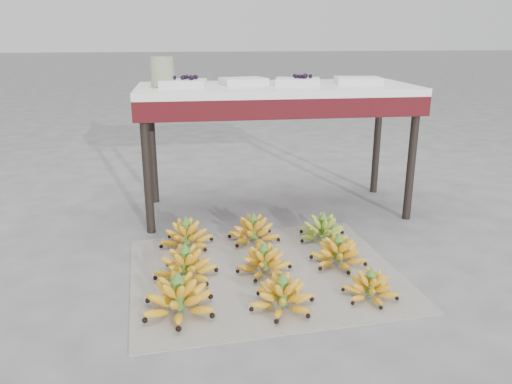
{
  "coord_description": "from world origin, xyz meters",
  "views": [
    {
      "loc": [
        -0.45,
        -2.1,
        1.09
      ],
      "look_at": [
        -0.1,
        0.31,
        0.31
      ],
      "focal_mm": 35.0,
      "sensor_mm": 36.0,
      "label": 1
    }
  ],
  "objects": [
    {
      "name": "tray_far_left",
      "position": [
        -0.44,
        0.86,
        0.82
      ],
      "size": [
        0.28,
        0.22,
        0.07
      ],
      "color": "silver",
      "rests_on": "vendor_table"
    },
    {
      "name": "bunch_mid_center",
      "position": [
        -0.11,
        0.02,
        0.06
      ],
      "size": [
        0.31,
        0.31,
        0.16
      ],
      "rotation": [
        0.0,
        0.0,
        -0.21
      ],
      "color": "yellow",
      "rests_on": "newspaper_mat"
    },
    {
      "name": "ground",
      "position": [
        0.0,
        0.0,
        0.0
      ],
      "size": [
        60.0,
        60.0,
        0.0
      ],
      "primitive_type": "plane",
      "color": "#5D5D5F",
      "rests_on": "ground"
    },
    {
      "name": "tray_left",
      "position": [
        -0.09,
        0.93,
        0.82
      ],
      "size": [
        0.29,
        0.24,
        0.04
      ],
      "color": "silver",
      "rests_on": "vendor_table"
    },
    {
      "name": "glass_jar",
      "position": [
        -0.56,
        0.88,
        0.88
      ],
      "size": [
        0.16,
        0.16,
        0.17
      ],
      "primitive_type": "cylinder",
      "rotation": [
        0.0,
        0.0,
        -0.22
      ],
      "color": "beige",
      "rests_on": "vendor_table"
    },
    {
      "name": "bunch_front_left",
      "position": [
        -0.5,
        -0.29,
        0.07
      ],
      "size": [
        0.39,
        0.39,
        0.19
      ],
      "rotation": [
        0.0,
        0.0,
        0.3
      ],
      "color": "yellow",
      "rests_on": "newspaper_mat"
    },
    {
      "name": "vendor_table",
      "position": [
        0.11,
        0.9,
        0.7
      ],
      "size": [
        1.66,
        0.66,
        0.8
      ],
      "color": "black",
      "rests_on": "ground"
    },
    {
      "name": "bunch_back_right",
      "position": [
        0.28,
        0.36,
        0.06
      ],
      "size": [
        0.34,
        0.34,
        0.17
      ],
      "rotation": [
        0.0,
        0.0,
        0.31
      ],
      "color": "olive",
      "rests_on": "newspaper_mat"
    },
    {
      "name": "bunch_front_right",
      "position": [
        0.31,
        -0.28,
        0.05
      ],
      "size": [
        0.27,
        0.27,
        0.14
      ],
      "rotation": [
        0.0,
        0.0,
        0.18
      ],
      "color": "yellow",
      "rests_on": "newspaper_mat"
    },
    {
      "name": "bunch_mid_left",
      "position": [
        -0.47,
        0.01,
        0.07
      ],
      "size": [
        0.34,
        0.34,
        0.18
      ],
      "rotation": [
        0.0,
        0.0,
        -0.2
      ],
      "color": "yellow",
      "rests_on": "newspaper_mat"
    },
    {
      "name": "bunch_mid_right",
      "position": [
        0.27,
        0.05,
        0.06
      ],
      "size": [
        0.32,
        0.32,
        0.17
      ],
      "rotation": [
        0.0,
        0.0,
        0.21
      ],
      "color": "yellow",
      "rests_on": "newspaper_mat"
    },
    {
      "name": "tray_right",
      "position": [
        0.23,
        0.87,
        0.82
      ],
      "size": [
        0.29,
        0.24,
        0.07
      ],
      "color": "silver",
      "rests_on": "vendor_table"
    },
    {
      "name": "bunch_back_left",
      "position": [
        -0.47,
        0.38,
        0.06
      ],
      "size": [
        0.3,
        0.3,
        0.17
      ],
      "rotation": [
        0.0,
        0.0,
        -0.07
      ],
      "color": "yellow",
      "rests_on": "newspaper_mat"
    },
    {
      "name": "bunch_back_center",
      "position": [
        -0.1,
        0.39,
        0.06
      ],
      "size": [
        0.36,
        0.36,
        0.17
      ],
      "rotation": [
        0.0,
        0.0,
        -0.36
      ],
      "color": "yellow",
      "rests_on": "newspaper_mat"
    },
    {
      "name": "tray_far_right",
      "position": [
        0.61,
        0.87,
        0.82
      ],
      "size": [
        0.29,
        0.23,
        0.04
      ],
      "color": "silver",
      "rests_on": "vendor_table"
    },
    {
      "name": "newspaper_mat",
      "position": [
        -0.1,
        0.02,
        0.0
      ],
      "size": [
        1.33,
        1.15,
        0.01
      ],
      "primitive_type": "cube",
      "rotation": [
        0.0,
        0.0,
        0.08
      ],
      "color": "white",
      "rests_on": "ground"
    },
    {
      "name": "bunch_front_center",
      "position": [
        -0.08,
        -0.32,
        0.06
      ],
      "size": [
        0.31,
        0.31,
        0.17
      ],
      "rotation": [
        0.0,
        0.0,
        -0.13
      ],
      "color": "yellow",
      "rests_on": "newspaper_mat"
    }
  ]
}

